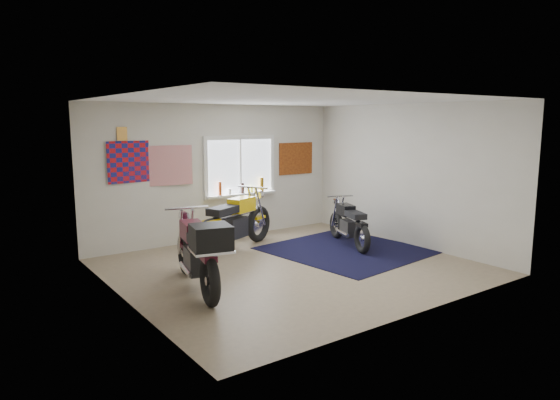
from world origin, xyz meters
TOP-DOWN VIEW (x-y plane):
  - ground at (0.00, 0.00)m, footprint 5.50×5.50m
  - room_shell at (0.00, 0.00)m, footprint 5.50×5.50m
  - navy_rug at (1.47, 0.28)m, footprint 2.78×2.87m
  - window_assembly at (0.50, 2.47)m, footprint 1.66×0.17m
  - oil_bottles at (0.58, 2.40)m, footprint 1.08×0.09m
  - flag_display at (-1.90, 2.48)m, footprint 1.60×0.10m
  - triumph_poster at (1.95, 2.48)m, footprint 0.90×0.03m
  - yellow_triumph at (-0.20, 1.50)m, footprint 2.12×1.06m
  - black_chrome_bike at (1.75, 0.53)m, footprint 0.77×1.72m
  - maroon_tourer at (-1.79, -0.22)m, footprint 0.92×2.17m

SIDE VIEW (x-z plane):
  - ground at x=0.00m, z-range 0.00..0.00m
  - navy_rug at x=1.47m, z-range 0.00..0.01m
  - black_chrome_bike at x=1.75m, z-range -0.06..0.86m
  - yellow_triumph at x=-0.20m, z-range -0.07..1.07m
  - maroon_tourer at x=-1.79m, z-range 0.02..1.13m
  - oil_bottles at x=0.58m, z-range 0.88..1.18m
  - window_assembly at x=0.50m, z-range 0.74..2.00m
  - triumph_poster at x=1.95m, z-range 1.20..1.90m
  - room_shell at x=0.00m, z-range -1.11..4.39m
  - flag_display at x=-1.90m, z-range 1.56..2.73m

